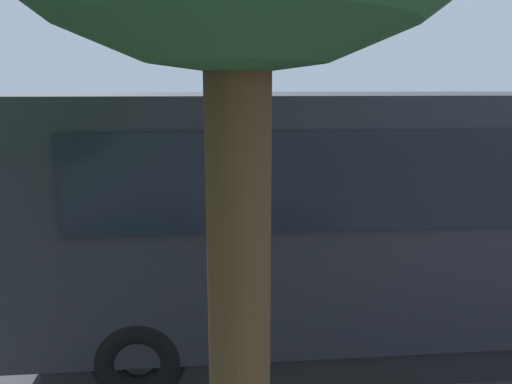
{
  "coord_description": "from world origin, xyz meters",
  "views": [
    {
      "loc": [
        1.3,
        10.16,
        3.36
      ],
      "look_at": [
        -0.3,
        -0.1,
        1.1
      ],
      "focal_mm": 34.92,
      "sensor_mm": 36.0,
      "label": 1
    }
  ],
  "objects_px": {
    "spectator_far_left": "(423,212)",
    "stunt_motorcycle": "(153,177)",
    "tour_bus": "(402,219)",
    "traffic_cone": "(242,208)",
    "parked_motorcycle_silver": "(277,253)",
    "spectator_far_right": "(206,215)",
    "spectator_centre": "(312,213)",
    "spectator_right": "(258,217)",
    "spectator_left": "(375,208)"
  },
  "relations": [
    {
      "from": "spectator_far_left",
      "to": "spectator_centre",
      "type": "relative_size",
      "value": 0.95
    },
    {
      "from": "spectator_far_left",
      "to": "stunt_motorcycle",
      "type": "height_order",
      "value": "stunt_motorcycle"
    },
    {
      "from": "spectator_far_left",
      "to": "spectator_left",
      "type": "height_order",
      "value": "spectator_left"
    },
    {
      "from": "tour_bus",
      "to": "spectator_far_left",
      "type": "bearing_deg",
      "value": -122.47
    },
    {
      "from": "spectator_right",
      "to": "parked_motorcycle_silver",
      "type": "xyz_separation_m",
      "value": [
        -0.26,
        0.49,
        -0.54
      ]
    },
    {
      "from": "spectator_far_left",
      "to": "stunt_motorcycle",
      "type": "xyz_separation_m",
      "value": [
        5.26,
        -4.01,
        0.09
      ]
    },
    {
      "from": "tour_bus",
      "to": "parked_motorcycle_silver",
      "type": "xyz_separation_m",
      "value": [
        1.21,
        -2.21,
        -1.16
      ]
    },
    {
      "from": "spectator_far_right",
      "to": "parked_motorcycle_silver",
      "type": "height_order",
      "value": "spectator_far_right"
    },
    {
      "from": "spectator_far_right",
      "to": "stunt_motorcycle",
      "type": "distance_m",
      "value": 3.99
    },
    {
      "from": "tour_bus",
      "to": "traffic_cone",
      "type": "bearing_deg",
      "value": -78.22
    },
    {
      "from": "spectator_far_left",
      "to": "parked_motorcycle_silver",
      "type": "distance_m",
      "value": 3.05
    },
    {
      "from": "spectator_right",
      "to": "stunt_motorcycle",
      "type": "height_order",
      "value": "stunt_motorcycle"
    },
    {
      "from": "parked_motorcycle_silver",
      "to": "traffic_cone",
      "type": "height_order",
      "value": "parked_motorcycle_silver"
    },
    {
      "from": "spectator_centre",
      "to": "stunt_motorcycle",
      "type": "distance_m",
      "value": 5.05
    },
    {
      "from": "spectator_far_left",
      "to": "spectator_right",
      "type": "xyz_separation_m",
      "value": [
        3.22,
        0.05,
        0.05
      ]
    },
    {
      "from": "spectator_far_right",
      "to": "parked_motorcycle_silver",
      "type": "xyz_separation_m",
      "value": [
        -1.17,
        0.72,
        -0.54
      ]
    },
    {
      "from": "spectator_centre",
      "to": "spectator_right",
      "type": "bearing_deg",
      "value": 2.04
    },
    {
      "from": "tour_bus",
      "to": "traffic_cone",
      "type": "height_order",
      "value": "tour_bus"
    },
    {
      "from": "tour_bus",
      "to": "parked_motorcycle_silver",
      "type": "distance_m",
      "value": 2.77
    },
    {
      "from": "parked_motorcycle_silver",
      "to": "spectator_centre",
      "type": "bearing_deg",
      "value": -145.28
    },
    {
      "from": "spectator_left",
      "to": "traffic_cone",
      "type": "relative_size",
      "value": 2.8
    },
    {
      "from": "parked_motorcycle_silver",
      "to": "spectator_left",
      "type": "bearing_deg",
      "value": -162.31
    },
    {
      "from": "spectator_far_left",
      "to": "spectator_far_right",
      "type": "distance_m",
      "value": 4.13
    },
    {
      "from": "spectator_right",
      "to": "traffic_cone",
      "type": "xyz_separation_m",
      "value": [
        -0.17,
        -3.52,
        -0.72
      ]
    },
    {
      "from": "spectator_far_right",
      "to": "stunt_motorcycle",
      "type": "xyz_separation_m",
      "value": [
        1.14,
        -3.83,
        0.04
      ]
    },
    {
      "from": "tour_bus",
      "to": "stunt_motorcycle",
      "type": "height_order",
      "value": "tour_bus"
    },
    {
      "from": "spectator_left",
      "to": "spectator_right",
      "type": "bearing_deg",
      "value": 4.03
    },
    {
      "from": "spectator_right",
      "to": "traffic_cone",
      "type": "relative_size",
      "value": 2.73
    },
    {
      "from": "parked_motorcycle_silver",
      "to": "tour_bus",
      "type": "bearing_deg",
      "value": 118.79
    },
    {
      "from": "spectator_centre",
      "to": "traffic_cone",
      "type": "height_order",
      "value": "spectator_centre"
    },
    {
      "from": "tour_bus",
      "to": "spectator_right",
      "type": "bearing_deg",
      "value": -61.39
    },
    {
      "from": "spectator_far_left",
      "to": "spectator_far_right",
      "type": "height_order",
      "value": "spectator_far_right"
    },
    {
      "from": "spectator_left",
      "to": "spectator_centre",
      "type": "height_order",
      "value": "spectator_left"
    },
    {
      "from": "spectator_far_right",
      "to": "stunt_motorcycle",
      "type": "relative_size",
      "value": 0.89
    },
    {
      "from": "spectator_centre",
      "to": "spectator_left",
      "type": "bearing_deg",
      "value": -174.4
    },
    {
      "from": "spectator_far_left",
      "to": "spectator_left",
      "type": "relative_size",
      "value": 0.93
    },
    {
      "from": "traffic_cone",
      "to": "tour_bus",
      "type": "bearing_deg",
      "value": 101.78
    },
    {
      "from": "stunt_motorcycle",
      "to": "traffic_cone",
      "type": "height_order",
      "value": "stunt_motorcycle"
    },
    {
      "from": "spectator_centre",
      "to": "stunt_motorcycle",
      "type": "bearing_deg",
      "value": -52.69
    },
    {
      "from": "tour_bus",
      "to": "traffic_cone",
      "type": "relative_size",
      "value": 15.06
    },
    {
      "from": "spectator_right",
      "to": "parked_motorcycle_silver",
      "type": "distance_m",
      "value": 0.77
    },
    {
      "from": "spectator_left",
      "to": "stunt_motorcycle",
      "type": "distance_m",
      "value": 5.83
    },
    {
      "from": "spectator_left",
      "to": "stunt_motorcycle",
      "type": "xyz_separation_m",
      "value": [
        4.34,
        -3.89,
        0.01
      ]
    },
    {
      "from": "spectator_far_left",
      "to": "parked_motorcycle_silver",
      "type": "xyz_separation_m",
      "value": [
        2.96,
        0.53,
        -0.49
      ]
    },
    {
      "from": "spectator_right",
      "to": "traffic_cone",
      "type": "distance_m",
      "value": 3.6
    },
    {
      "from": "spectator_right",
      "to": "traffic_cone",
      "type": "height_order",
      "value": "spectator_right"
    },
    {
      "from": "spectator_centre",
      "to": "spectator_right",
      "type": "height_order",
      "value": "spectator_centre"
    },
    {
      "from": "spectator_left",
      "to": "spectator_far_right",
      "type": "bearing_deg",
      "value": -1.16
    },
    {
      "from": "parked_motorcycle_silver",
      "to": "stunt_motorcycle",
      "type": "distance_m",
      "value": 5.12
    },
    {
      "from": "parked_motorcycle_silver",
      "to": "spectator_far_left",
      "type": "bearing_deg",
      "value": -169.76
    }
  ]
}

